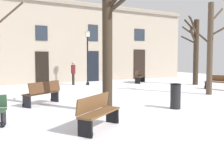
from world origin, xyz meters
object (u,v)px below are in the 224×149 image
at_px(tree_foreground, 108,29).
at_px(litter_bin, 175,96).
at_px(tree_left_of_center, 210,47).
at_px(bench_far_corner, 43,93).
at_px(bench_near_lamp, 139,77).
at_px(tree_near_facade, 195,49).
at_px(person_crossing_plaza, 73,72).
at_px(bench_by_litter_bin, 98,112).
at_px(bench_back_to_back_right, 221,82).
at_px(streetlamp, 88,52).

height_order(tree_foreground, litter_bin, tree_foreground).
height_order(tree_left_of_center, bench_far_corner, tree_left_of_center).
relative_size(litter_bin, bench_near_lamp, 0.59).
xyz_separation_m(tree_left_of_center, tree_near_facade, (3.01, 3.70, 0.09)).
bearing_deg(bench_near_lamp, litter_bin, -157.86).
relative_size(tree_near_facade, person_crossing_plaza, 2.97).
relative_size(bench_by_litter_bin, bench_far_corner, 0.95).
bearing_deg(bench_by_litter_bin, bench_back_to_back_right, -14.29).
distance_m(litter_bin, bench_near_lamp, 9.64).
xyz_separation_m(bench_near_lamp, person_crossing_plaza, (-4.97, 0.99, 0.44)).
bearing_deg(tree_near_facade, litter_bin, -141.93).
bearing_deg(litter_bin, tree_near_facade, 38.07).
bearing_deg(bench_by_litter_bin, bench_far_corner, 62.02).
bearing_deg(bench_near_lamp, tree_left_of_center, -133.52).
bearing_deg(bench_far_corner, tree_left_of_center, 139.68).
bearing_deg(bench_back_to_back_right, bench_far_corner, -106.55).
xyz_separation_m(tree_left_of_center, litter_bin, (-4.08, -1.85, -1.99)).
distance_m(tree_left_of_center, litter_bin, 4.90).
relative_size(litter_bin, bench_by_litter_bin, 0.60).
distance_m(tree_near_facade, bench_near_lamp, 4.52).
bearing_deg(streetlamp, bench_by_litter_bin, -111.63).
bearing_deg(tree_foreground, tree_near_facade, 27.28).
bearing_deg(person_crossing_plaza, tree_near_facade, -111.24).
bearing_deg(tree_foreground, bench_by_litter_bin, -125.67).
xyz_separation_m(tree_left_of_center, bench_by_litter_bin, (-7.70, -2.82, -2.00)).
relative_size(tree_foreground, bench_by_litter_bin, 3.49).
height_order(streetlamp, person_crossing_plaza, streetlamp).
height_order(streetlamp, bench_near_lamp, streetlamp).
relative_size(tree_left_of_center, tree_foreground, 0.87).
bearing_deg(person_crossing_plaza, litter_bin, -170.32).
distance_m(tree_near_facade, person_crossing_plaza, 8.76).
height_order(tree_left_of_center, tree_near_facade, tree_near_facade).
height_order(streetlamp, bench_back_to_back_right, streetlamp).
xyz_separation_m(bench_back_to_back_right, person_crossing_plaza, (-6.76, 6.80, 0.45)).
xyz_separation_m(tree_near_facade, bench_by_litter_bin, (-10.71, -6.52, -2.09)).
bearing_deg(streetlamp, tree_left_of_center, -62.25).
xyz_separation_m(bench_near_lamp, bench_by_litter_bin, (-8.06, -9.54, -0.02)).
height_order(tree_left_of_center, streetlamp, tree_left_of_center).
bearing_deg(bench_far_corner, litter_bin, 111.40).
bearing_deg(bench_near_lamp, tree_near_facade, -89.17).
xyz_separation_m(tree_left_of_center, tree_foreground, (-6.57, -1.24, 0.38)).
bearing_deg(person_crossing_plaza, bench_by_litter_bin, 170.10).
xyz_separation_m(litter_bin, bench_by_litter_bin, (-3.63, -0.97, -0.01)).
bearing_deg(litter_bin, bench_near_lamp, 62.64).
xyz_separation_m(bench_back_to_back_right, bench_far_corner, (-10.35, 0.37, 0.02)).
xyz_separation_m(tree_foreground, bench_near_lamp, (6.92, 7.95, -2.36)).
relative_size(streetlamp, bench_by_litter_bin, 2.45).
bearing_deg(litter_bin, person_crossing_plaza, 93.21).
bearing_deg(litter_bin, streetlamp, 87.95).
distance_m(tree_left_of_center, bench_near_lamp, 7.01).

